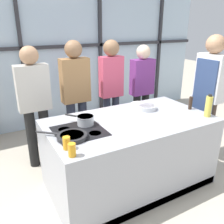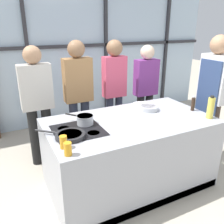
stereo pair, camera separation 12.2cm
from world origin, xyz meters
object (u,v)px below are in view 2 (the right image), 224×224
Objects in this scene: frying_pan at (70,135)px; juice_glass_near at (68,149)px; spectator_center_left at (78,92)px; juice_glass_far at (63,142)px; oil_bottle at (211,108)px; white_plate at (141,104)px; chef at (212,92)px; mixing_bowl at (148,108)px; spectator_center_right at (114,86)px; spectator_far_right at (146,87)px; pepper_grinder at (193,104)px; spectator_far_left at (37,100)px; saucepan at (85,119)px.

juice_glass_near is at bearing -108.80° from frying_pan.
juice_glass_far is at bearing 65.77° from spectator_center_left.
spectator_center_left is 1.80m from oil_bottle.
white_plate is at bearing 121.18° from oil_bottle.
chef is 15.14× the size of juice_glass_near.
spectator_center_left reaches higher than mixing_bowl.
mixing_bowl is (0.09, -0.81, -0.11)m from spectator_center_right.
spectator_far_right reaches higher than juice_glass_near.
chef is at bearing 3.99° from frying_pan.
pepper_grinder is (0.01, -1.08, 0.03)m from spectator_far_right.
chef is 15.14× the size of juice_glass_far.
juice_glass_far is at bearing 90.00° from juice_glass_near.
frying_pan is at bearing 34.14° from spectator_far_right.
spectator_far_right is at bearing 90.44° from pepper_grinder.
frying_pan is at bearing 93.99° from chef.
spectator_far_left is at bearing 148.80° from pepper_grinder.
spectator_center_right is (1.18, 0.00, 0.06)m from spectator_far_left.
juice_glass_far is at bearing 98.46° from chef.
spectator_far_left is 1.45m from juice_glass_near.
spectator_center_left is 1.44m from juice_glass_far.
juice_glass_far is (0.00, 0.14, 0.00)m from juice_glass_near.
spectator_far_left is 8.57× the size of pepper_grinder.
mixing_bowl is at bearing 80.09° from chef.
spectator_far_right is at bearing 39.29° from juice_glass_near.
pepper_grinder is (1.78, -1.08, 0.00)m from spectator_far_left.
white_plate is (0.12, -0.59, -0.14)m from spectator_center_right.
oil_bottle is at bearing 130.82° from chef.
mixing_bowl is (1.27, -0.81, -0.06)m from spectator_far_left.
spectator_center_left is 6.25× the size of oil_bottle.
spectator_far_left is 6.07× the size of oil_bottle.
chef is at bearing 11.96° from juice_glass_near.
spectator_center_right is 0.60m from spectator_far_right.
chef is 6.02× the size of saucepan.
juice_glass_near is (-1.77, -0.08, -0.07)m from oil_bottle.
white_plate is at bearing 28.75° from juice_glass_far.
spectator_far_right is 3.63× the size of frying_pan.
spectator_far_left is at bearing 112.56° from saucepan.
spectator_far_right is at bearing 34.14° from frying_pan.
juice_glass_far is (-0.11, -0.18, 0.04)m from frying_pan.
mixing_bowl is (0.90, 0.07, -0.02)m from saucepan.
pepper_grinder is (0.51, -0.27, 0.06)m from mixing_bowl.
spectator_center_right reaches higher than saucepan.
pepper_grinder reaches higher than mixing_bowl.
saucepan is 2.52× the size of juice_glass_near.
white_plate is at bearing 81.64° from mixing_bowl.
spectator_far_right is (0.59, 0.00, -0.09)m from spectator_center_right.
juice_glass_near is at bearing 67.87° from spectator_center_left.
white_plate is (1.19, 0.53, -0.02)m from frying_pan.
pepper_grinder is at bearing 148.80° from spectator_far_left.
juice_glass_near is (-0.11, -0.32, 0.04)m from frying_pan.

